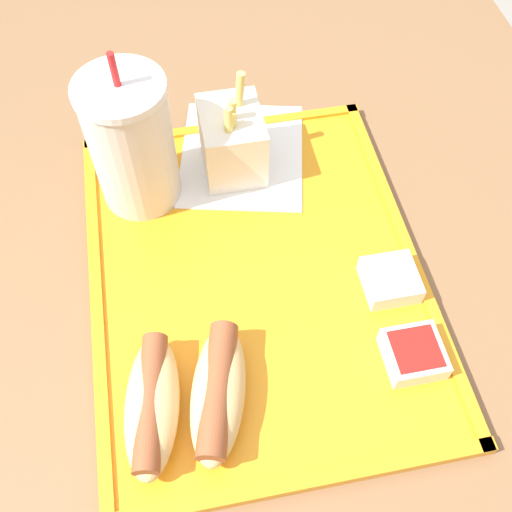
{
  "coord_description": "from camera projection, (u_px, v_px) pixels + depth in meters",
  "views": [
    {
      "loc": [
        -0.35,
        0.06,
        1.28
      ],
      "look_at": [
        -0.03,
        0.0,
        0.79
      ],
      "focal_mm": 42.0,
      "sensor_mm": 36.0,
      "label": 1
    }
  ],
  "objects": [
    {
      "name": "food_tray",
      "position": [
        256.0,
        274.0,
        0.62
      ],
      "size": [
        0.43,
        0.34,
        0.01
      ],
      "color": "orange",
      "rests_on": "dining_table"
    },
    {
      "name": "ground_plane",
      "position": [
        254.0,
        451.0,
        1.26
      ],
      "size": [
        8.0,
        8.0,
        0.0
      ],
      "primitive_type": "plane",
      "color": "gray"
    },
    {
      "name": "hot_dog_far",
      "position": [
        152.0,
        404.0,
        0.51
      ],
      "size": [
        0.14,
        0.07,
        0.04
      ],
      "color": "#DBB270",
      "rests_on": "food_tray"
    },
    {
      "name": "sauce_cup_mayo",
      "position": [
        390.0,
        280.0,
        0.59
      ],
      "size": [
        0.05,
        0.05,
        0.02
      ],
      "color": "silver",
      "rests_on": "food_tray"
    },
    {
      "name": "soda_cup",
      "position": [
        132.0,
        143.0,
        0.61
      ],
      "size": [
        0.09,
        0.09,
        0.19
      ],
      "color": "silver",
      "rests_on": "food_tray"
    },
    {
      "name": "fries_carton",
      "position": [
        236.0,
        141.0,
        0.66
      ],
      "size": [
        0.08,
        0.07,
        0.12
      ],
      "color": "silver",
      "rests_on": "food_tray"
    },
    {
      "name": "dining_table",
      "position": [
        254.0,
        385.0,
        0.95
      ],
      "size": [
        1.05,
        0.87,
        0.75
      ],
      "color": "brown",
      "rests_on": "ground_plane"
    },
    {
      "name": "sauce_cup_ketchup",
      "position": [
        414.0,
        354.0,
        0.55
      ],
      "size": [
        0.05,
        0.05,
        0.02
      ],
      "color": "silver",
      "rests_on": "food_tray"
    },
    {
      "name": "paper_napkin",
      "position": [
        242.0,
        155.0,
        0.7
      ],
      "size": [
        0.19,
        0.17,
        0.0
      ],
      "color": "white",
      "rests_on": "food_tray"
    },
    {
      "name": "hot_dog_near",
      "position": [
        218.0,
        392.0,
        0.52
      ],
      "size": [
        0.14,
        0.08,
        0.04
      ],
      "color": "#DBB270",
      "rests_on": "food_tray"
    }
  ]
}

